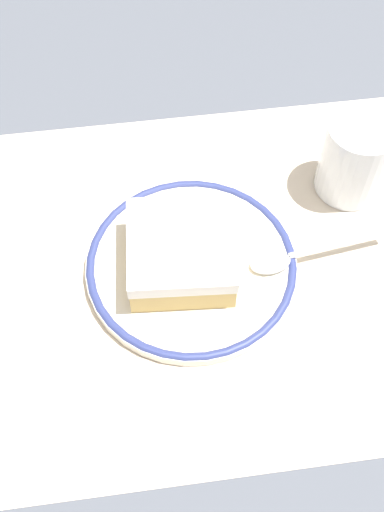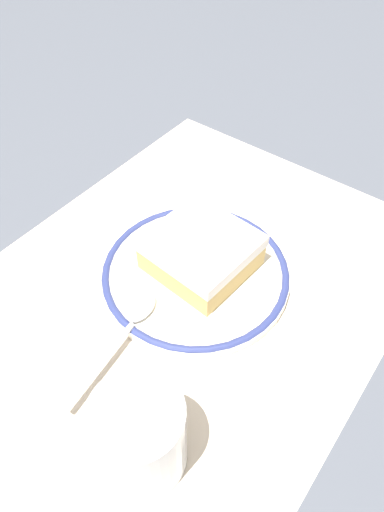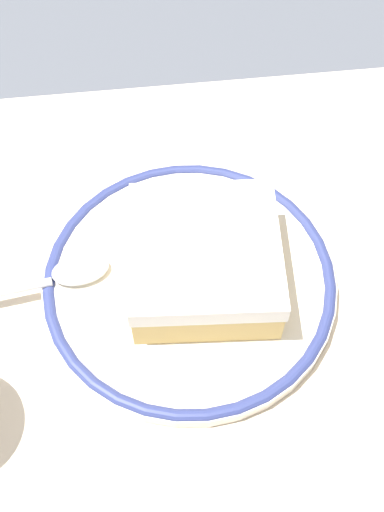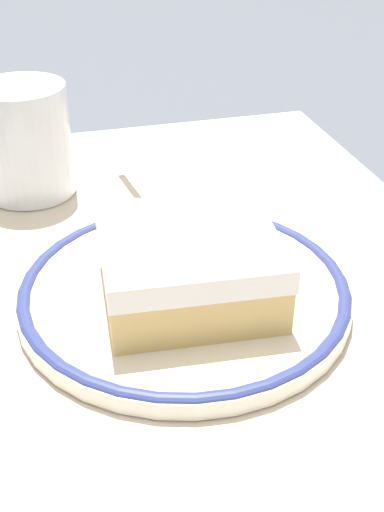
{
  "view_description": "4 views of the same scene",
  "coord_description": "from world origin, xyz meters",
  "views": [
    {
      "loc": [
        -0.07,
        -0.32,
        0.54
      ],
      "look_at": [
        -0.02,
        -0.0,
        0.03
      ],
      "focal_mm": 46.59,
      "sensor_mm": 36.0,
      "label": 1
    },
    {
      "loc": [
        0.23,
        0.19,
        0.38
      ],
      "look_at": [
        -0.02,
        -0.0,
        0.03
      ],
      "focal_mm": 32.54,
      "sensor_mm": 36.0,
      "label": 2
    },
    {
      "loc": [
        0.0,
        0.21,
        0.38
      ],
      "look_at": [
        -0.02,
        -0.0,
        0.03
      ],
      "focal_mm": 44.68,
      "sensor_mm": 36.0,
      "label": 3
    },
    {
      "loc": [
        -0.34,
        0.08,
        0.24
      ],
      "look_at": [
        -0.02,
        -0.0,
        0.03
      ],
      "focal_mm": 46.88,
      "sensor_mm": 36.0,
      "label": 4
    }
  ],
  "objects": [
    {
      "name": "placemat",
      "position": [
        0.0,
        0.0,
        0.0
      ],
      "size": [
        0.52,
        0.39,
        0.0
      ],
      "primitive_type": "cube",
      "color": "beige",
      "rests_on": "ground_plane"
    },
    {
      "name": "ground_plane",
      "position": [
        0.0,
        0.0,
        0.0
      ],
      "size": [
        2.4,
        2.4,
        0.0
      ],
      "primitive_type": "plane",
      "color": "#4C515B"
    },
    {
      "name": "cake_slice",
      "position": [
        -0.03,
        -0.0,
        0.03
      ],
      "size": [
        0.1,
        0.1,
        0.04
      ],
      "color": "#DBB76B",
      "rests_on": "plate"
    },
    {
      "name": "cup",
      "position": [
        0.15,
        0.08,
        0.04
      ],
      "size": [
        0.07,
        0.07,
        0.08
      ],
      "color": "silver",
      "rests_on": "placemat"
    },
    {
      "name": "spoon",
      "position": [
        0.07,
        -0.01,
        0.02
      ],
      "size": [
        0.14,
        0.03,
        0.01
      ],
      "color": "silver",
      "rests_on": "plate"
    },
    {
      "name": "plate",
      "position": [
        -0.02,
        -0.0,
        0.01
      ],
      "size": [
        0.2,
        0.2,
        0.01
      ],
      "color": "silver",
      "rests_on": "placemat"
    }
  ]
}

